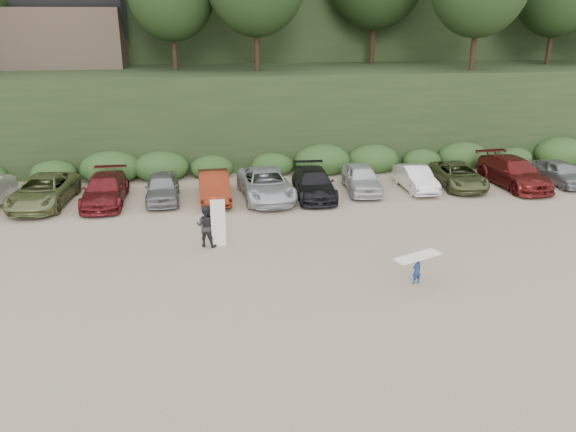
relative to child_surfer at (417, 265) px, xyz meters
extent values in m
plane|color=tan|center=(-4.98, 1.53, -0.77)|extent=(120.00, 120.00, 0.00)
cube|color=black|center=(-4.98, 23.53, 2.23)|extent=(80.00, 14.00, 6.00)
cube|color=black|center=(-4.98, 41.53, 7.23)|extent=(90.00, 30.00, 16.00)
cube|color=#2B491E|center=(-5.53, 16.03, -0.17)|extent=(46.20, 2.00, 1.20)
cube|color=brown|center=(-16.98, 25.53, 7.23)|extent=(8.00, 6.00, 4.00)
imported|color=#656E3F|center=(-16.21, 11.70, 0.01)|extent=(3.05, 5.81, 1.56)
imported|color=maroon|center=(-13.03, 11.55, -0.02)|extent=(2.13, 5.20, 1.51)
imported|color=gray|center=(-10.04, 11.60, -0.03)|extent=(1.93, 4.43, 1.49)
imported|color=maroon|center=(-7.26, 11.32, -0.01)|extent=(1.74, 4.65, 1.52)
imported|color=#B9BCC1|center=(-4.46, 11.18, 0.01)|extent=(3.02, 5.82, 1.57)
imported|color=black|center=(-1.79, 11.15, -0.03)|extent=(2.27, 5.18, 1.48)
imported|color=silver|center=(1.08, 11.71, 0.00)|extent=(2.14, 4.64, 1.54)
imported|color=white|center=(4.25, 11.52, -0.09)|extent=(1.49, 4.15, 1.36)
imported|color=#4C5330|center=(6.94, 11.77, -0.09)|extent=(2.54, 5.02, 1.36)
imported|color=maroon|center=(10.20, 11.41, 0.05)|extent=(2.69, 5.80, 1.64)
imported|color=gray|center=(13.18, 11.44, -0.08)|extent=(1.82, 4.14, 1.39)
imported|color=navy|center=(0.00, 0.00, -0.25)|extent=(0.43, 0.34, 1.04)
cube|color=white|center=(0.00, 0.00, 0.33)|extent=(1.95, 1.23, 0.08)
imported|color=black|center=(-7.73, 4.80, 0.16)|extent=(1.10, 0.99, 1.86)
cube|color=silver|center=(-7.22, 4.60, 0.33)|extent=(0.62, 0.33, 2.20)
camera|label=1|loc=(-7.51, -18.12, 8.76)|focal=35.00mm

